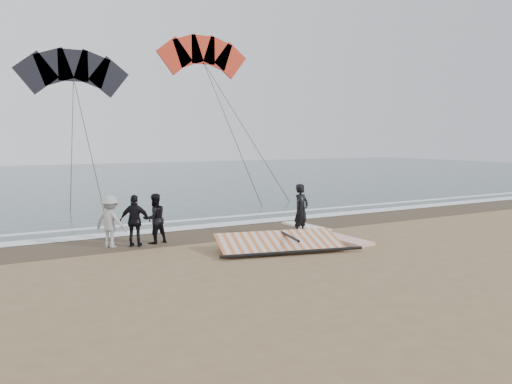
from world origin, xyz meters
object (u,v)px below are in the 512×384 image
Objects in this scene: man_main at (301,210)px; board_cream at (306,227)px; board_white at (340,238)px; sail_rig at (275,244)px.

board_cream is at bearing 30.09° from man_main.
board_cream is at bearing 80.55° from board_white.
man_main reaches higher than board_white.
board_white is 2.76m from sail_rig.
sail_rig is at bearing -142.45° from board_cream.
sail_rig reaches higher than board_cream.
man_main is at bearing 118.83° from board_white.
man_main is 0.43× the size of sail_rig.
board_cream is (1.07, 1.24, -0.88)m from man_main.
board_cream is 4.13m from sail_rig.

